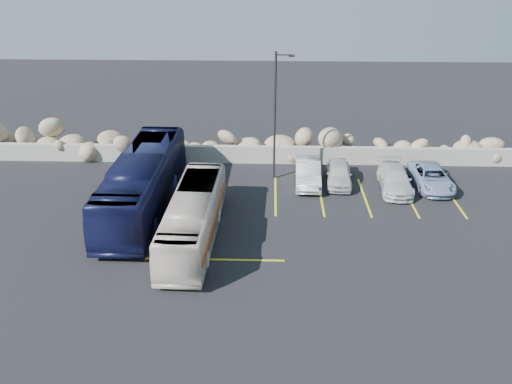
{
  "coord_description": "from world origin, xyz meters",
  "views": [
    {
      "loc": [
        2.24,
        -19.57,
        13.55
      ],
      "look_at": [
        1.52,
        4.0,
        1.74
      ],
      "focal_mm": 35.0,
      "sensor_mm": 36.0,
      "label": 1
    }
  ],
  "objects_px": {
    "car_b": "(308,172)",
    "tour_coach": "(143,182)",
    "car_d": "(431,177)",
    "car_a": "(339,174)",
    "lamppost": "(276,114)",
    "car_c": "(395,179)",
    "vintage_bus": "(194,217)"
  },
  "relations": [
    {
      "from": "tour_coach",
      "to": "vintage_bus",
      "type": "bearing_deg",
      "value": -44.27
    },
    {
      "from": "lamppost",
      "to": "car_c",
      "type": "bearing_deg",
      "value": -10.19
    },
    {
      "from": "vintage_bus",
      "to": "car_c",
      "type": "distance_m",
      "value": 12.97
    },
    {
      "from": "car_b",
      "to": "tour_coach",
      "type": "bearing_deg",
      "value": -157.53
    },
    {
      "from": "car_d",
      "to": "car_b",
      "type": "bearing_deg",
      "value": 176.7
    },
    {
      "from": "car_b",
      "to": "lamppost",
      "type": "bearing_deg",
      "value": 165.43
    },
    {
      "from": "lamppost",
      "to": "car_b",
      "type": "distance_m",
      "value": 4.18
    },
    {
      "from": "vintage_bus",
      "to": "car_b",
      "type": "bearing_deg",
      "value": 49.51
    },
    {
      "from": "lamppost",
      "to": "car_c",
      "type": "xyz_separation_m",
      "value": [
        7.32,
        -1.32,
        -3.65
      ]
    },
    {
      "from": "lamppost",
      "to": "car_c",
      "type": "distance_m",
      "value": 8.29
    },
    {
      "from": "vintage_bus",
      "to": "car_d",
      "type": "distance_m",
      "value": 15.22
    },
    {
      "from": "car_d",
      "to": "tour_coach",
      "type": "bearing_deg",
      "value": -170.28
    },
    {
      "from": "lamppost",
      "to": "tour_coach",
      "type": "height_order",
      "value": "lamppost"
    },
    {
      "from": "vintage_bus",
      "to": "car_d",
      "type": "relative_size",
      "value": 2.07
    },
    {
      "from": "tour_coach",
      "to": "car_b",
      "type": "relative_size",
      "value": 2.65
    },
    {
      "from": "tour_coach",
      "to": "car_d",
      "type": "xyz_separation_m",
      "value": [
        17.01,
        3.21,
        -0.99
      ]
    },
    {
      "from": "lamppost",
      "to": "car_a",
      "type": "relative_size",
      "value": 2.09
    },
    {
      "from": "lamppost",
      "to": "car_d",
      "type": "xyz_separation_m",
      "value": [
        9.64,
        -0.93,
        -3.68
      ]
    },
    {
      "from": "lamppost",
      "to": "vintage_bus",
      "type": "bearing_deg",
      "value": -118.89
    },
    {
      "from": "car_a",
      "to": "car_c",
      "type": "distance_m",
      "value": 3.39
    },
    {
      "from": "lamppost",
      "to": "car_d",
      "type": "relative_size",
      "value": 1.81
    },
    {
      "from": "lamppost",
      "to": "car_d",
      "type": "height_order",
      "value": "lamppost"
    },
    {
      "from": "lamppost",
      "to": "car_d",
      "type": "bearing_deg",
      "value": -5.48
    },
    {
      "from": "vintage_bus",
      "to": "car_a",
      "type": "relative_size",
      "value": 2.4
    },
    {
      "from": "vintage_bus",
      "to": "car_c",
      "type": "xyz_separation_m",
      "value": [
        11.42,
        6.11,
        -0.64
      ]
    },
    {
      "from": "vintage_bus",
      "to": "car_a",
      "type": "xyz_separation_m",
      "value": [
        8.1,
        6.81,
        -0.63
      ]
    },
    {
      "from": "car_b",
      "to": "car_c",
      "type": "xyz_separation_m",
      "value": [
        5.25,
        -0.7,
        -0.08
      ]
    },
    {
      "from": "lamppost",
      "to": "car_b",
      "type": "height_order",
      "value": "lamppost"
    },
    {
      "from": "tour_coach",
      "to": "car_a",
      "type": "height_order",
      "value": "tour_coach"
    },
    {
      "from": "car_a",
      "to": "car_b",
      "type": "xyz_separation_m",
      "value": [
        -1.93,
        -0.0,
        0.06
      ]
    },
    {
      "from": "car_c",
      "to": "car_d",
      "type": "distance_m",
      "value": 2.35
    },
    {
      "from": "car_c",
      "to": "car_d",
      "type": "relative_size",
      "value": 1.0
    }
  ]
}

